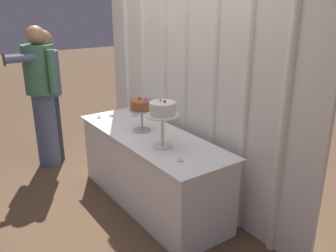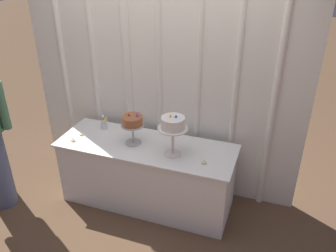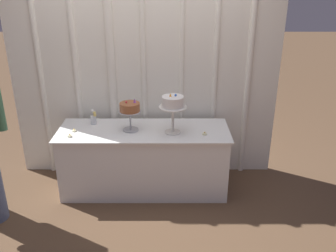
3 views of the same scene
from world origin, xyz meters
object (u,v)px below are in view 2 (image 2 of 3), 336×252
at_px(cake_table, 147,174).
at_px(cake_display_nearright, 173,126).
at_px(tealight_near_left, 81,134).
at_px(cake_display_nearleft, 132,123).
at_px(tealight_far_left, 73,140).
at_px(tealight_near_right, 204,163).
at_px(flower_vase, 104,123).

xyz_separation_m(cake_table, cake_display_nearright, (0.31, -0.07, 0.67)).
xyz_separation_m(cake_table, tealight_near_left, (-0.73, -0.04, 0.37)).
distance_m(cake_display_nearleft, cake_display_nearright, 0.46).
xyz_separation_m(tealight_far_left, tealight_near_right, (1.38, 0.06, -0.00)).
bearing_deg(tealight_near_left, cake_display_nearright, -1.40).
bearing_deg(tealight_far_left, flower_vase, 61.78).
xyz_separation_m(cake_table, tealight_near_right, (0.64, -0.13, 0.37)).
relative_size(flower_vase, tealight_near_left, 4.07).
distance_m(cake_display_nearright, tealight_near_right, 0.45).
bearing_deg(cake_display_nearright, cake_table, 167.23).
relative_size(tealight_near_left, tealight_near_right, 0.87).
height_order(tealight_far_left, tealight_near_left, tealight_far_left).
relative_size(cake_display_nearleft, tealight_near_left, 8.01).
distance_m(cake_table, cake_display_nearright, 0.75).
bearing_deg(flower_vase, tealight_far_left, -118.22).
height_order(cake_table, tealight_near_right, tealight_near_right).
height_order(cake_display_nearleft, tealight_near_left, cake_display_nearleft).
height_order(cake_display_nearright, flower_vase, cake_display_nearright).
relative_size(cake_display_nearright, flower_vase, 2.43).
relative_size(cake_display_nearleft, tealight_far_left, 7.53).
distance_m(flower_vase, tealight_far_left, 0.39).
bearing_deg(tealight_far_left, cake_table, 13.67).
height_order(cake_display_nearright, tealight_far_left, cake_display_nearright).
distance_m(cake_table, tealight_near_left, 0.82).
height_order(flower_vase, tealight_near_left, flower_vase).
bearing_deg(cake_display_nearleft, cake_table, 3.62).
bearing_deg(tealight_near_left, cake_display_nearleft, 3.49).
relative_size(flower_vase, tealight_far_left, 3.82).
xyz_separation_m(cake_display_nearright, flower_vase, (-0.87, 0.23, -0.24)).
bearing_deg(tealight_near_right, cake_table, 168.91).
bearing_deg(cake_table, tealight_far_left, -166.33).
xyz_separation_m(tealight_near_left, tealight_near_right, (1.37, -0.08, -0.00)).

